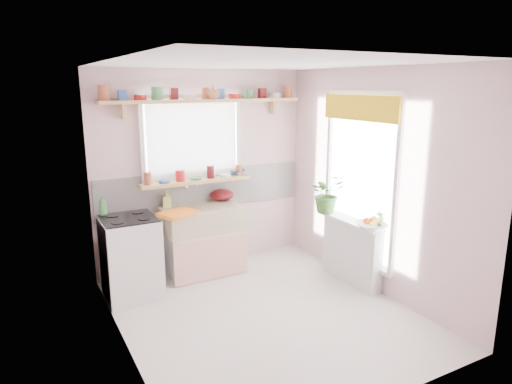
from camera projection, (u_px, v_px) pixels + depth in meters
room at (278, 165)px, 5.46m from camera, size 3.20×3.20×3.20m
sink_unit at (203, 240)px, 5.67m from camera, size 0.95×0.65×1.11m
cooker at (131, 257)px, 5.01m from camera, size 0.58×0.58×0.93m
radiator_ledge at (351, 250)px, 5.41m from camera, size 0.22×0.95×0.78m
windowsill at (196, 181)px, 5.66m from camera, size 1.40×0.22×0.04m
pine_shelf at (205, 101)px, 5.50m from camera, size 2.52×0.24×0.04m
shelf_crockery at (204, 94)px, 5.47m from camera, size 2.47×0.11×0.12m
sill_crockery at (194, 175)px, 5.64m from camera, size 1.35×0.11×0.12m
dish_tray at (178, 213)px, 5.23m from camera, size 0.49×0.43×0.04m
colander at (222, 195)px, 5.90m from camera, size 0.36×0.36×0.14m
jade_plant at (327, 193)px, 5.57m from camera, size 0.44×0.38×0.48m
fruit_bowl at (371, 226)px, 4.93m from camera, size 0.42×0.42×0.08m
herb_pot at (380, 220)px, 4.98m from camera, size 0.10×0.07×0.19m
soap_bottle_sink at (167, 199)px, 5.55m from camera, size 0.12×0.12×0.21m
sill_cup at (212, 173)px, 5.81m from camera, size 0.14×0.14×0.10m
sill_bowl at (237, 172)px, 5.98m from camera, size 0.25×0.25×0.07m
shelf_vase at (213, 92)px, 5.46m from camera, size 0.20×0.20×0.16m
cooker_bottle at (102, 205)px, 4.96m from camera, size 0.11×0.11×0.23m
fruit at (372, 221)px, 4.93m from camera, size 0.20×0.14×0.10m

